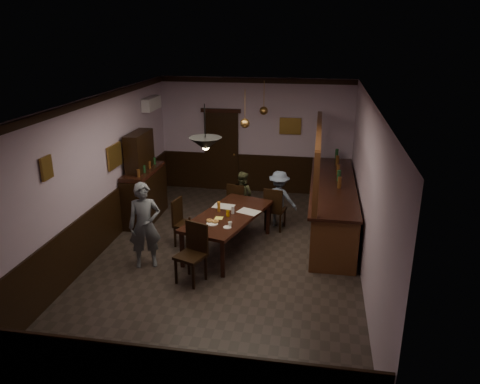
% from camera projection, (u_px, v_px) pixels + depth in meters
% --- Properties ---
extents(room, '(5.01, 8.01, 3.01)m').
position_uv_depth(room, '(225.00, 184.00, 8.47)').
color(room, '#2D2621').
rests_on(room, ground).
extents(dining_table, '(1.58, 2.39, 0.75)m').
position_uv_depth(dining_table, '(228.00, 217.00, 9.11)').
color(dining_table, black).
rests_on(dining_table, ground).
extents(chair_far_left, '(0.47, 0.47, 0.94)m').
position_uv_depth(chair_far_left, '(237.00, 201.00, 10.43)').
color(chair_far_left, black).
rests_on(chair_far_left, ground).
extents(chair_far_right, '(0.49, 0.49, 0.96)m').
position_uv_depth(chair_far_right, '(274.00, 207.00, 10.05)').
color(chair_far_right, black).
rests_on(chair_far_right, ground).
extents(chair_near, '(0.58, 0.58, 1.04)m').
position_uv_depth(chair_near, '(193.00, 250.00, 8.03)').
color(chair_near, black).
rests_on(chair_near, ground).
extents(chair_side, '(0.49, 0.49, 0.97)m').
position_uv_depth(chair_side, '(182.00, 220.00, 9.37)').
color(chair_side, black).
rests_on(chair_side, ground).
extents(person_standing, '(0.68, 0.57, 1.60)m').
position_uv_depth(person_standing, '(145.00, 225.00, 8.45)').
color(person_standing, slate).
rests_on(person_standing, ground).
extents(person_seated_left, '(0.68, 0.62, 1.13)m').
position_uv_depth(person_seated_left, '(242.00, 195.00, 10.65)').
color(person_seated_left, '#505432').
rests_on(person_seated_left, ground).
extents(person_seated_right, '(0.89, 0.63, 1.26)m').
position_uv_depth(person_seated_right, '(279.00, 199.00, 10.25)').
color(person_seated_right, slate).
rests_on(person_seated_right, ground).
extents(newspaper_left, '(0.46, 0.36, 0.01)m').
position_uv_depth(newspaper_left, '(224.00, 206.00, 9.48)').
color(newspaper_left, silver).
rests_on(newspaper_left, dining_table).
extents(newspaper_right, '(0.50, 0.44, 0.01)m').
position_uv_depth(newspaper_right, '(249.00, 212.00, 9.20)').
color(newspaper_right, silver).
rests_on(newspaper_right, dining_table).
extents(napkin, '(0.19, 0.19, 0.00)m').
position_uv_depth(napkin, '(219.00, 218.00, 8.90)').
color(napkin, '#F6F05A').
rests_on(napkin, dining_table).
extents(saucer, '(0.15, 0.15, 0.01)m').
position_uv_depth(saucer, '(227.00, 227.00, 8.48)').
color(saucer, white).
rests_on(saucer, dining_table).
extents(coffee_cup, '(0.10, 0.10, 0.07)m').
position_uv_depth(coffee_cup, '(230.00, 224.00, 8.52)').
color(coffee_cup, white).
rests_on(coffee_cup, saucer).
extents(pastry_plate, '(0.22, 0.22, 0.01)m').
position_uv_depth(pastry_plate, '(212.00, 224.00, 8.63)').
color(pastry_plate, white).
rests_on(pastry_plate, dining_table).
extents(pastry_ring_a, '(0.13, 0.13, 0.04)m').
position_uv_depth(pastry_ring_a, '(210.00, 220.00, 8.70)').
color(pastry_ring_a, '#C68C47').
rests_on(pastry_ring_a, pastry_plate).
extents(pastry_ring_b, '(0.13, 0.13, 0.04)m').
position_uv_depth(pastry_ring_b, '(215.00, 221.00, 8.67)').
color(pastry_ring_b, '#C68C47').
rests_on(pastry_ring_b, pastry_plate).
extents(soda_can, '(0.07, 0.07, 0.12)m').
position_uv_depth(soda_can, '(228.00, 213.00, 8.97)').
color(soda_can, yellow).
rests_on(soda_can, dining_table).
extents(beer_glass, '(0.06, 0.06, 0.20)m').
position_uv_depth(beer_glass, '(219.00, 207.00, 9.19)').
color(beer_glass, '#BF721E').
rests_on(beer_glass, dining_table).
extents(water_glass, '(0.06, 0.06, 0.15)m').
position_uv_depth(water_glass, '(233.00, 210.00, 9.09)').
color(water_glass, silver).
rests_on(water_glass, dining_table).
extents(pepper_mill, '(0.04, 0.04, 0.14)m').
position_uv_depth(pepper_mill, '(190.00, 221.00, 8.60)').
color(pepper_mill, black).
rests_on(pepper_mill, dining_table).
extents(sideboard, '(0.55, 1.53, 2.02)m').
position_uv_depth(sideboard, '(143.00, 185.00, 10.54)').
color(sideboard, black).
rests_on(sideboard, ground).
extents(bar_counter, '(0.94, 4.02, 2.26)m').
position_uv_depth(bar_counter, '(332.00, 206.00, 10.01)').
color(bar_counter, '#513115').
rests_on(bar_counter, ground).
extents(door_back, '(0.90, 0.06, 2.10)m').
position_uv_depth(door_back, '(221.00, 152.00, 12.43)').
color(door_back, black).
rests_on(door_back, ground).
extents(ac_unit, '(0.20, 0.85, 0.30)m').
position_uv_depth(ac_unit, '(151.00, 103.00, 11.22)').
color(ac_unit, white).
rests_on(ac_unit, ground).
extents(picture_left_small, '(0.04, 0.28, 0.36)m').
position_uv_depth(picture_left_small, '(47.00, 168.00, 7.15)').
color(picture_left_small, olive).
rests_on(picture_left_small, ground).
extents(picture_left_large, '(0.04, 0.62, 0.48)m').
position_uv_depth(picture_left_large, '(115.00, 156.00, 9.53)').
color(picture_left_large, olive).
rests_on(picture_left_large, ground).
extents(picture_back, '(0.55, 0.04, 0.42)m').
position_uv_depth(picture_back, '(290.00, 126.00, 11.90)').
color(picture_back, olive).
rests_on(picture_back, ground).
extents(pendant_iron, '(0.56, 0.56, 0.78)m').
position_uv_depth(pendant_iron, '(205.00, 144.00, 7.88)').
color(pendant_iron, black).
rests_on(pendant_iron, ground).
extents(pendant_brass_mid, '(0.20, 0.20, 0.81)m').
position_uv_depth(pendant_brass_mid, '(245.00, 123.00, 9.70)').
color(pendant_brass_mid, '#BF8C3F').
rests_on(pendant_brass_mid, ground).
extents(pendant_brass_far, '(0.20, 0.20, 0.81)m').
position_uv_depth(pendant_brass_far, '(264.00, 111.00, 11.14)').
color(pendant_brass_far, '#BF8C3F').
rests_on(pendant_brass_far, ground).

